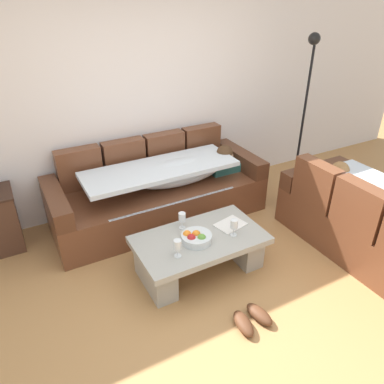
{
  "coord_description": "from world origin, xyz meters",
  "views": [
    {
      "loc": [
        -1.46,
        -1.82,
        2.38
      ],
      "look_at": [
        0.12,
        1.08,
        0.55
      ],
      "focal_mm": 34.26,
      "sensor_mm": 36.0,
      "label": 1
    }
  ],
  "objects_px": {
    "fruit_bowl": "(196,237)",
    "open_magazine": "(230,225)",
    "couch_along_wall": "(161,191)",
    "pair_of_shoes": "(251,319)",
    "coffee_table": "(200,250)",
    "wine_glass_near_right": "(234,225)",
    "wine_glass_far_back": "(182,218)",
    "couch_near_window": "(376,225)",
    "wine_glass_near_left": "(178,245)",
    "floor_lamp": "(305,103)"
  },
  "relations": [
    {
      "from": "fruit_bowl",
      "to": "open_magazine",
      "type": "relative_size",
      "value": 1.0
    },
    {
      "from": "couch_along_wall",
      "to": "pair_of_shoes",
      "type": "relative_size",
      "value": 7.41
    },
    {
      "from": "coffee_table",
      "to": "fruit_bowl",
      "type": "height_order",
      "value": "fruit_bowl"
    },
    {
      "from": "wine_glass_near_right",
      "to": "wine_glass_far_back",
      "type": "distance_m",
      "value": 0.49
    },
    {
      "from": "couch_along_wall",
      "to": "wine_glass_far_back",
      "type": "relative_size",
      "value": 14.57
    },
    {
      "from": "couch_along_wall",
      "to": "coffee_table",
      "type": "bearing_deg",
      "value": -94.82
    },
    {
      "from": "couch_near_window",
      "to": "wine_glass_near_left",
      "type": "relative_size",
      "value": 11.77
    },
    {
      "from": "wine_glass_near_right",
      "to": "fruit_bowl",
      "type": "bearing_deg",
      "value": 167.09
    },
    {
      "from": "couch_along_wall",
      "to": "floor_lamp",
      "type": "bearing_deg",
      "value": -1.91
    },
    {
      "from": "wine_glass_near_left",
      "to": "open_magazine",
      "type": "bearing_deg",
      "value": 15.15
    },
    {
      "from": "couch_near_window",
      "to": "floor_lamp",
      "type": "height_order",
      "value": "floor_lamp"
    },
    {
      "from": "couch_near_window",
      "to": "fruit_bowl",
      "type": "distance_m",
      "value": 1.82
    },
    {
      "from": "wine_glass_near_left",
      "to": "pair_of_shoes",
      "type": "distance_m",
      "value": 0.84
    },
    {
      "from": "couch_near_window",
      "to": "fruit_bowl",
      "type": "bearing_deg",
      "value": 71.69
    },
    {
      "from": "wine_glass_near_left",
      "to": "open_magazine",
      "type": "relative_size",
      "value": 0.59
    },
    {
      "from": "couch_near_window",
      "to": "wine_glass_far_back",
      "type": "bearing_deg",
      "value": 64.75
    },
    {
      "from": "wine_glass_near_left",
      "to": "pair_of_shoes",
      "type": "relative_size",
      "value": 0.51
    },
    {
      "from": "open_magazine",
      "to": "couch_along_wall",
      "type": "bearing_deg",
      "value": 92.52
    },
    {
      "from": "couch_along_wall",
      "to": "wine_glass_near_left",
      "type": "bearing_deg",
      "value": -107.83
    },
    {
      "from": "coffee_table",
      "to": "wine_glass_near_right",
      "type": "bearing_deg",
      "value": -21.75
    },
    {
      "from": "couch_near_window",
      "to": "floor_lamp",
      "type": "distance_m",
      "value": 1.84
    },
    {
      "from": "pair_of_shoes",
      "to": "wine_glass_far_back",
      "type": "bearing_deg",
      "value": 97.06
    },
    {
      "from": "couch_along_wall",
      "to": "floor_lamp",
      "type": "xyz_separation_m",
      "value": [
        2.01,
        -0.07,
        0.79
      ]
    },
    {
      "from": "fruit_bowl",
      "to": "coffee_table",
      "type": "bearing_deg",
      "value": 29.47
    },
    {
      "from": "fruit_bowl",
      "to": "wine_glass_near_right",
      "type": "bearing_deg",
      "value": -12.91
    },
    {
      "from": "wine_glass_near_right",
      "to": "open_magazine",
      "type": "height_order",
      "value": "wine_glass_near_right"
    },
    {
      "from": "fruit_bowl",
      "to": "wine_glass_far_back",
      "type": "xyz_separation_m",
      "value": [
        -0.01,
        0.25,
        0.07
      ]
    },
    {
      "from": "wine_glass_far_back",
      "to": "floor_lamp",
      "type": "relative_size",
      "value": 0.09
    },
    {
      "from": "floor_lamp",
      "to": "coffee_table",
      "type": "bearing_deg",
      "value": -154.56
    },
    {
      "from": "wine_glass_near_right",
      "to": "floor_lamp",
      "type": "xyz_separation_m",
      "value": [
        1.81,
        1.12,
        0.62
      ]
    },
    {
      "from": "open_magazine",
      "to": "wine_glass_far_back",
      "type": "bearing_deg",
      "value": 145.38
    },
    {
      "from": "fruit_bowl",
      "to": "wine_glass_near_left",
      "type": "xyz_separation_m",
      "value": [
        -0.24,
        -0.11,
        0.07
      ]
    },
    {
      "from": "couch_along_wall",
      "to": "wine_glass_near_right",
      "type": "relative_size",
      "value": 14.57
    },
    {
      "from": "open_magazine",
      "to": "floor_lamp",
      "type": "distance_m",
      "value": 2.12
    },
    {
      "from": "coffee_table",
      "to": "wine_glass_near_right",
      "type": "xyz_separation_m",
      "value": [
        0.29,
        -0.12,
        0.26
      ]
    },
    {
      "from": "wine_glass_far_back",
      "to": "wine_glass_near_right",
      "type": "bearing_deg",
      "value": -41.99
    },
    {
      "from": "wine_glass_far_back",
      "to": "pair_of_shoes",
      "type": "height_order",
      "value": "wine_glass_far_back"
    },
    {
      "from": "fruit_bowl",
      "to": "couch_along_wall",
      "type": "bearing_deg",
      "value": 82.12
    },
    {
      "from": "couch_along_wall",
      "to": "coffee_table",
      "type": "distance_m",
      "value": 1.07
    },
    {
      "from": "couch_along_wall",
      "to": "couch_near_window",
      "type": "bearing_deg",
      "value": -46.76
    },
    {
      "from": "couch_near_window",
      "to": "wine_glass_far_back",
      "type": "height_order",
      "value": "couch_near_window"
    },
    {
      "from": "couch_near_window",
      "to": "open_magazine",
      "type": "height_order",
      "value": "couch_near_window"
    },
    {
      "from": "floor_lamp",
      "to": "pair_of_shoes",
      "type": "bearing_deg",
      "value": -139.26
    },
    {
      "from": "coffee_table",
      "to": "pair_of_shoes",
      "type": "bearing_deg",
      "value": -86.44
    },
    {
      "from": "couch_near_window",
      "to": "pair_of_shoes",
      "type": "relative_size",
      "value": 5.99
    },
    {
      "from": "couch_near_window",
      "to": "floor_lamp",
      "type": "relative_size",
      "value": 1.0
    },
    {
      "from": "wine_glass_near_right",
      "to": "open_magazine",
      "type": "xyz_separation_m",
      "value": [
        0.07,
        0.15,
        -0.11
      ]
    },
    {
      "from": "wine_glass_near_right",
      "to": "wine_glass_far_back",
      "type": "bearing_deg",
      "value": 138.01
    },
    {
      "from": "coffee_table",
      "to": "pair_of_shoes",
      "type": "distance_m",
      "value": 0.79
    },
    {
      "from": "couch_near_window",
      "to": "wine_glass_near_right",
      "type": "relative_size",
      "value": 11.77
    }
  ]
}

